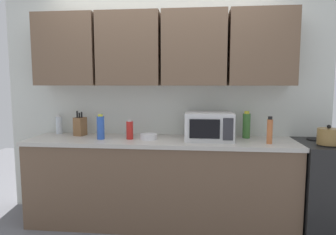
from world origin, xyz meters
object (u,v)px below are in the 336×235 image
at_px(bottle_blue_cleaner, 101,127).
at_px(bottle_green_oil, 246,125).
at_px(bottle_clear_tall, 59,125).
at_px(kettle, 328,136).
at_px(bottle_spice_jar, 270,131).
at_px(bottle_red_sauce, 130,130).
at_px(bowl_ceramic_small, 148,137).
at_px(microwave, 209,126).
at_px(knife_block, 80,126).

bearing_deg(bottle_blue_cleaner, bottle_green_oil, 8.45).
xyz_separation_m(bottle_green_oil, bottle_clear_tall, (-2.08, 0.06, -0.03)).
bearing_deg(bottle_green_oil, kettle, -24.84).
bearing_deg(bottle_spice_jar, bottle_red_sauce, 175.97).
height_order(kettle, bottle_green_oil, bottle_green_oil).
bearing_deg(bottle_green_oil, bowl_ceramic_small, -169.92).
bearing_deg(bottle_green_oil, bottle_red_sauce, -171.16).
bearing_deg(bowl_ceramic_small, bottle_clear_tall, 167.33).
height_order(bottle_spice_jar, bottle_red_sauce, bottle_spice_jar).
bearing_deg(bottle_green_oil, microwave, -159.17).
height_order(bottle_clear_tall, bottle_blue_cleaner, bottle_blue_cleaner).
bearing_deg(bottle_red_sauce, knife_block, 164.98).
distance_m(microwave, knife_block, 1.41).
relative_size(knife_block, bottle_spice_jar, 1.04).
distance_m(kettle, bottle_red_sauce, 1.90).
bearing_deg(bottle_red_sauce, bottle_green_oil, 8.84).
distance_m(knife_block, bottle_green_oil, 1.80).
bearing_deg(bowl_ceramic_small, bottle_green_oil, 10.08).
relative_size(kettle, knife_block, 0.71).
bearing_deg(bottle_blue_cleaner, bottle_spice_jar, -2.11).
distance_m(bottle_green_oil, bottle_clear_tall, 2.08).
relative_size(kettle, bottle_green_oil, 0.68).
relative_size(knife_block, bottle_blue_cleaner, 1.06).
bearing_deg(kettle, bottle_red_sauce, 175.99).
bearing_deg(knife_block, bottle_spice_jar, -7.41).
bearing_deg(bottle_clear_tall, bottle_spice_jar, -8.72).
distance_m(microwave, bottle_spice_jar, 0.58).
xyz_separation_m(knife_block, bowl_ceramic_small, (0.79, -0.15, -0.08)).
bearing_deg(bottle_blue_cleaner, bowl_ceramic_small, 5.04).
height_order(microwave, knife_block, microwave).
relative_size(kettle, bottle_clear_tall, 0.89).
relative_size(microwave, bottle_clear_tall, 2.21).
bearing_deg(bowl_ceramic_small, bottle_red_sauce, -177.76).
bearing_deg(bottle_clear_tall, microwave, -7.13).
relative_size(bottle_green_oil, bottle_clear_tall, 1.31).
bearing_deg(microwave, bottle_blue_cleaner, -176.22).
relative_size(bottle_spice_jar, bowl_ceramic_small, 1.51).
distance_m(bottle_clear_tall, bottle_red_sauce, 0.91).
bearing_deg(bottle_blue_cleaner, bottle_clear_tall, 154.02).
xyz_separation_m(bottle_green_oil, bottle_red_sauce, (-1.20, -0.19, -0.04)).
relative_size(knife_block, bowl_ceramic_small, 1.57).
bearing_deg(bottle_spice_jar, knife_block, 172.59).
xyz_separation_m(bottle_red_sauce, bowl_ceramic_small, (0.19, 0.01, -0.07)).
bearing_deg(bottle_spice_jar, bowl_ceramic_small, 174.95).
xyz_separation_m(microwave, bottle_blue_cleaner, (-1.11, -0.07, -0.02)).
xyz_separation_m(knife_block, bottle_blue_cleaner, (0.30, -0.19, 0.02)).
bearing_deg(knife_block, bowl_ceramic_small, -10.91).
distance_m(knife_block, bottle_red_sauce, 0.61).
distance_m(bottle_green_oil, bottle_red_sauce, 1.22).
bearing_deg(microwave, bottle_spice_jar, -13.35).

